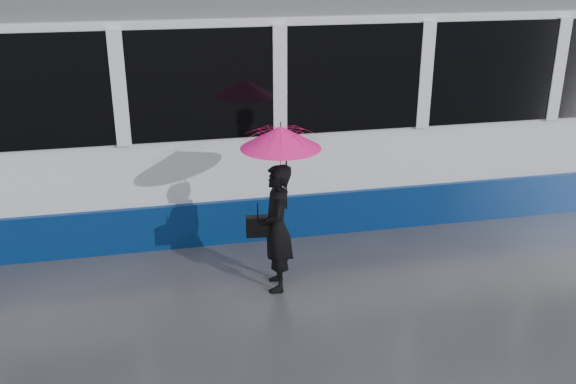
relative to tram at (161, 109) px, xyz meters
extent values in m
plane|color=#2E2E34|center=(1.40, -2.50, -1.64)|extent=(90.00, 90.00, 0.00)
cube|color=#3F3D38|center=(1.40, -0.72, -1.63)|extent=(34.00, 0.07, 0.02)
cube|color=#3F3D38|center=(1.40, 0.72, -1.63)|extent=(34.00, 0.07, 0.02)
cube|color=white|center=(0.00, 0.00, -0.11)|extent=(24.00, 2.40, 2.95)
cube|color=navy|center=(0.00, 0.00, -1.33)|extent=(24.00, 2.56, 0.62)
cube|color=black|center=(0.00, 0.00, 0.56)|extent=(23.00, 2.48, 1.40)
imported|color=black|center=(1.18, -2.57, -0.87)|extent=(0.44, 0.60, 1.54)
imported|color=#FF157F|center=(1.23, -2.57, -0.01)|extent=(0.94, 0.95, 0.77)
cone|color=#FF157F|center=(1.23, -2.57, 0.23)|extent=(1.01, 1.01, 0.25)
cylinder|color=black|center=(1.23, -2.57, 0.38)|extent=(0.01, 0.01, 0.06)
cylinder|color=black|center=(1.30, -2.55, -0.30)|extent=(0.02, 0.02, 0.68)
cube|color=black|center=(0.96, -2.55, -0.83)|extent=(0.29, 0.15, 0.24)
cylinder|color=black|center=(0.96, -2.55, -0.62)|extent=(0.01, 0.01, 0.18)
camera|label=1|loc=(-0.14, -9.22, 2.23)|focal=40.00mm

